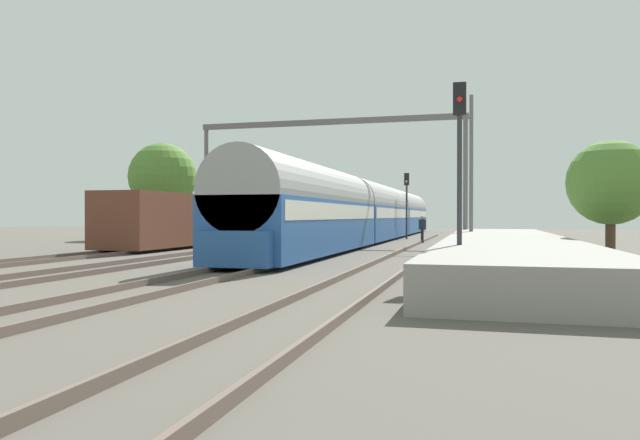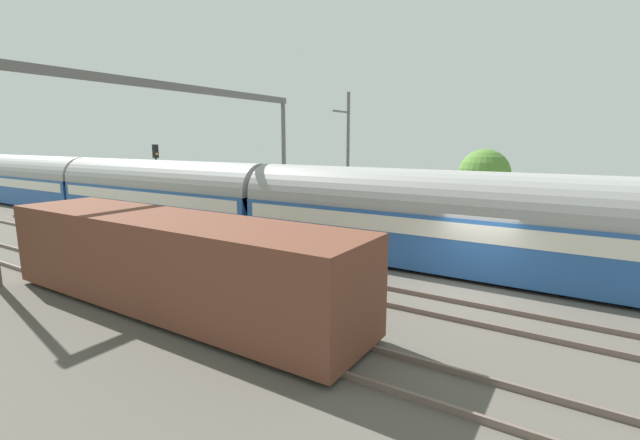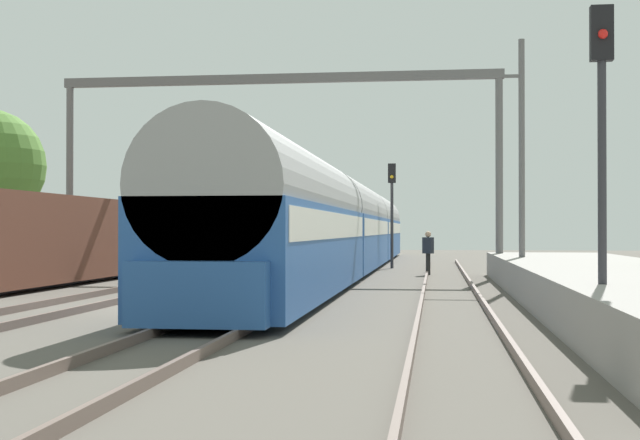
# 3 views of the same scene
# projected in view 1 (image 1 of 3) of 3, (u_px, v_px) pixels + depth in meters

# --- Properties ---
(ground) EXTENTS (120.00, 120.00, 0.00)m
(ground) POSITION_uv_depth(u_px,v_px,m) (239.00, 259.00, 23.63)
(ground) COLOR #58524B
(track_far_west) EXTENTS (1.52, 60.00, 0.16)m
(track_far_west) POSITION_uv_depth(u_px,v_px,m) (99.00, 254.00, 25.33)
(track_far_west) COLOR #6B5850
(track_far_west) RESTS_ON ground
(track_west) EXTENTS (1.51, 60.00, 0.16)m
(track_west) POSITION_uv_depth(u_px,v_px,m) (190.00, 256.00, 24.20)
(track_west) COLOR #6B5850
(track_west) RESTS_ON ground
(track_east) EXTENTS (1.51, 60.00, 0.16)m
(track_east) POSITION_uv_depth(u_px,v_px,m) (290.00, 258.00, 23.06)
(track_east) COLOR #6B5850
(track_east) RESTS_ON ground
(track_far_east) EXTENTS (1.52, 60.00, 0.16)m
(track_far_east) POSITION_uv_depth(u_px,v_px,m) (400.00, 260.00, 21.93)
(track_far_east) COLOR #6B5850
(track_far_east) RESTS_ON ground
(platform) EXTENTS (4.40, 28.00, 0.90)m
(platform) POSITION_uv_depth(u_px,v_px,m) (506.00, 248.00, 22.85)
(platform) COLOR gray
(platform) RESTS_ON ground
(passenger_train) EXTENTS (2.93, 49.20, 3.82)m
(passenger_train) POSITION_uv_depth(u_px,v_px,m) (375.00, 212.00, 41.43)
(passenger_train) COLOR #28569E
(passenger_train) RESTS_ON ground
(freight_car) EXTENTS (2.80, 13.00, 2.70)m
(freight_car) POSITION_uv_depth(u_px,v_px,m) (183.00, 220.00, 32.49)
(freight_car) COLOR brown
(freight_car) RESTS_ON ground
(person_crossing) EXTENTS (0.47, 0.42, 1.73)m
(person_crossing) POSITION_uv_depth(u_px,v_px,m) (422.00, 227.00, 37.26)
(person_crossing) COLOR black
(person_crossing) RESTS_ON ground
(railway_signal_near) EXTENTS (0.36, 0.30, 5.43)m
(railway_signal_near) POSITION_uv_depth(u_px,v_px,m) (460.00, 154.00, 16.48)
(railway_signal_near) COLOR #2D2D33
(railway_signal_near) RESTS_ON ground
(railway_signal_far) EXTENTS (0.36, 0.30, 4.87)m
(railway_signal_far) POSITION_uv_depth(u_px,v_px,m) (407.00, 197.00, 43.57)
(railway_signal_far) COLOR #2D2D33
(railway_signal_far) RESTS_ON ground
(catenary_gantry) EXTENTS (17.36, 0.28, 7.86)m
(catenary_gantry) POSITION_uv_depth(u_px,v_px,m) (328.00, 149.00, 37.47)
(catenary_gantry) COLOR #615E5F
(catenary_gantry) RESTS_ON ground
(catenary_pole_east_mid) EXTENTS (1.90, 0.20, 8.00)m
(catenary_pole_east_mid) POSITION_uv_depth(u_px,v_px,m) (470.00, 169.00, 30.69)
(catenary_pole_east_mid) COLOR #615E5F
(catenary_pole_east_mid) RESTS_ON ground
(tree_west_background) EXTENTS (5.03, 5.03, 7.16)m
(tree_west_background) POSITION_uv_depth(u_px,v_px,m) (163.00, 177.00, 44.12)
(tree_west_background) COLOR #4C3826
(tree_west_background) RESTS_ON ground
(tree_east_background) EXTENTS (3.24, 3.24, 4.61)m
(tree_east_background) POSITION_uv_depth(u_px,v_px,m) (611.00, 183.00, 22.54)
(tree_east_background) COLOR #4C3826
(tree_east_background) RESTS_ON ground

